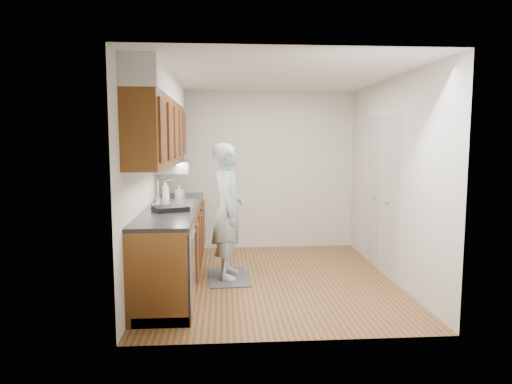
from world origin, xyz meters
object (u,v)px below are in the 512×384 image
person (228,202)px  soap_bottle_a (165,190)px  soap_bottle_b (179,192)px  steel_can (183,195)px  dish_rack (170,209)px

person → soap_bottle_a: 0.93m
soap_bottle_b → soap_bottle_a: bearing=-150.4°
person → steel_can: 0.80m
person → dish_rack: bearing=130.2°
soap_bottle_b → steel_can: bearing=-1.3°
soap_bottle_a → dish_rack: soap_bottle_a is taller
person → soap_bottle_a: size_ratio=7.00×
person → dish_rack: person is taller
steel_can → dish_rack: (-0.05, -1.02, -0.03)m
person → soap_bottle_b: 0.84m
person → steel_can: bearing=52.1°
soap_bottle_b → steel_can: 0.06m
person → soap_bottle_a: (-0.82, 0.43, 0.11)m
soap_bottle_a → soap_bottle_b: soap_bottle_a is taller
person → soap_bottle_b: (-0.65, 0.53, 0.07)m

